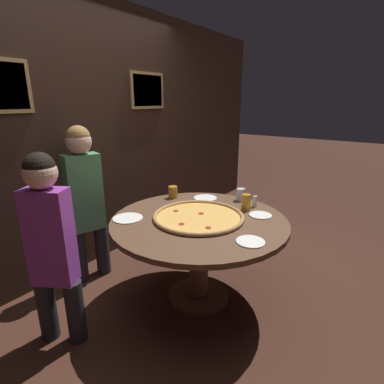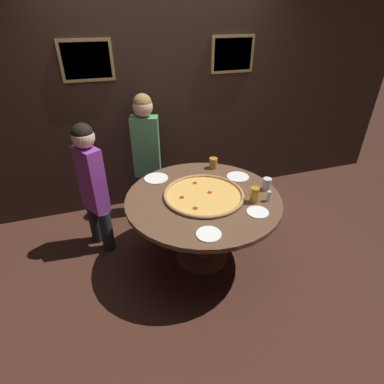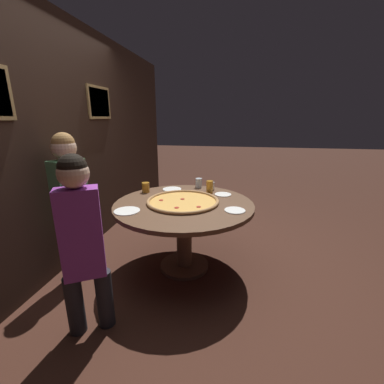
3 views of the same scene
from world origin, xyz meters
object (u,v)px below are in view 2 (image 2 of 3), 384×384
(white_plate_left_side, at_px, (238,177))
(drink_cup_beside_pizza, at_px, (254,195))
(condiment_shaker, at_px, (269,196))
(white_plate_beside_cup, at_px, (258,212))
(white_plate_right_side, at_px, (209,234))
(diner_side_right, at_px, (146,149))
(white_plate_far_back, at_px, (156,178))
(drink_cup_front_edge, at_px, (267,184))
(giant_pizza, at_px, (204,195))
(drink_cup_far_right, at_px, (213,163))
(dining_table, at_px, (203,210))
(diner_far_right, at_px, (92,182))

(white_plate_left_side, bearing_deg, drink_cup_beside_pizza, -98.39)
(drink_cup_beside_pizza, relative_size, condiment_shaker, 1.46)
(white_plate_beside_cup, xyz_separation_m, condiment_shaker, (0.17, 0.13, 0.05))
(white_plate_right_side, relative_size, white_plate_left_side, 0.87)
(diner_side_right, bearing_deg, white_plate_far_back, 105.42)
(white_plate_far_back, bearing_deg, condiment_shaker, -39.77)
(white_plate_left_side, height_order, diner_side_right, diner_side_right)
(white_plate_right_side, xyz_separation_m, white_plate_left_side, (0.60, 0.75, 0.00))
(drink_cup_front_edge, height_order, white_plate_far_back, drink_cup_front_edge)
(giant_pizza, xyz_separation_m, drink_cup_beside_pizza, (0.38, -0.23, 0.06))
(giant_pizza, distance_m, white_plate_beside_cup, 0.51)
(drink_cup_far_right, relative_size, diner_side_right, 0.08)
(giant_pizza, distance_m, drink_cup_beside_pizza, 0.45)
(white_plate_beside_cup, distance_m, white_plate_far_back, 1.08)
(white_plate_far_back, distance_m, white_plate_left_side, 0.82)
(dining_table, relative_size, white_plate_right_side, 7.27)
(dining_table, bearing_deg, drink_cup_front_edge, -5.80)
(white_plate_far_back, xyz_separation_m, white_plate_right_side, (0.19, -0.98, 0.00))
(drink_cup_front_edge, distance_m, condiment_shaker, 0.20)
(dining_table, height_order, drink_cup_front_edge, drink_cup_front_edge)
(drink_cup_far_right, xyz_separation_m, diner_side_right, (-0.62, 0.52, 0.02))
(white_plate_right_side, height_order, white_plate_left_side, same)
(white_plate_far_back, relative_size, diner_far_right, 0.18)
(white_plate_left_side, bearing_deg, drink_cup_far_right, 120.90)
(giant_pizza, bearing_deg, white_plate_far_back, 126.95)
(giant_pizza, relative_size, diner_side_right, 0.51)
(diner_side_right, bearing_deg, white_plate_beside_cup, 132.23)
(drink_cup_far_right, xyz_separation_m, drink_cup_front_edge, (0.31, -0.57, 0.00))
(drink_cup_front_edge, distance_m, diner_far_right, 1.66)
(drink_cup_far_right, distance_m, drink_cup_front_edge, 0.65)
(drink_cup_front_edge, height_order, diner_far_right, diner_far_right)
(white_plate_beside_cup, xyz_separation_m, diner_far_right, (-1.29, 0.91, 0.02))
(white_plate_left_side, relative_size, diner_side_right, 0.15)
(drink_cup_front_edge, distance_m, white_plate_beside_cup, 0.41)
(giant_pizza, relative_size, white_plate_left_side, 3.31)
(drink_cup_far_right, distance_m, diner_far_right, 1.24)
(white_plate_right_side, bearing_deg, diner_far_right, 127.35)
(white_plate_beside_cup, relative_size, white_plate_far_back, 0.77)
(white_plate_beside_cup, height_order, white_plate_left_side, same)
(white_plate_right_side, distance_m, diner_far_right, 1.31)
(drink_cup_front_edge, xyz_separation_m, white_plate_left_side, (-0.15, 0.30, -0.05))
(white_plate_beside_cup, relative_size, white_plate_right_side, 0.95)
(giant_pizza, distance_m, diner_side_right, 1.07)
(dining_table, xyz_separation_m, giant_pizza, (0.01, 0.01, 0.16))
(white_plate_right_side, relative_size, condiment_shaker, 2.00)
(dining_table, bearing_deg, diner_side_right, 107.01)
(drink_cup_beside_pizza, distance_m, drink_cup_far_right, 0.73)
(white_plate_left_side, bearing_deg, condiment_shaker, -82.85)
(white_plate_left_side, bearing_deg, dining_table, -152.42)
(drink_cup_beside_pizza, relative_size, white_plate_far_back, 0.60)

